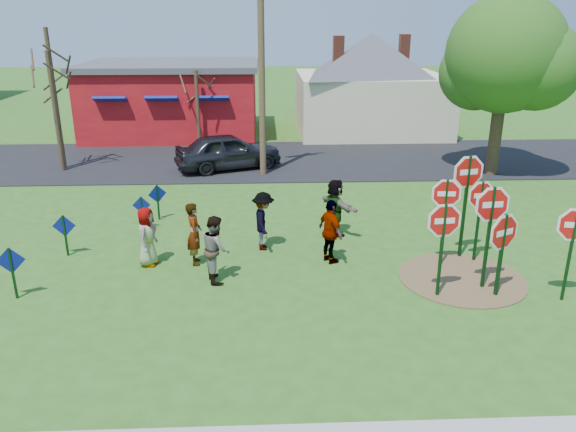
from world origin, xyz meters
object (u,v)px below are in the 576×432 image
(stop_sign_b, at_px, (467,181))
(stop_sign_d, at_px, (481,201))
(stop_sign_a, at_px, (443,229))
(utility_pole, at_px, (262,66))
(leafy_tree, at_px, (508,60))
(person_b, at_px, (194,234))
(suv, at_px, (228,151))
(stop_sign_c, at_px, (491,215))
(person_a, at_px, (147,237))

(stop_sign_b, xyz_separation_m, stop_sign_d, (0.31, -0.28, -0.49))
(stop_sign_a, height_order, utility_pole, utility_pole)
(stop_sign_b, distance_m, leafy_tree, 9.66)
(stop_sign_b, bearing_deg, person_b, 167.85)
(stop_sign_d, height_order, suv, stop_sign_d)
(person_b, height_order, utility_pole, utility_pole)
(person_b, distance_m, leafy_tree, 14.79)
(utility_pole, relative_size, leafy_tree, 1.17)
(stop_sign_a, bearing_deg, stop_sign_c, 11.17)
(person_a, bearing_deg, stop_sign_b, -78.28)
(stop_sign_a, bearing_deg, stop_sign_b, 54.53)
(stop_sign_b, xyz_separation_m, leafy_tree, (4.25, 8.31, 2.46))
(stop_sign_a, relative_size, stop_sign_d, 1.03)
(stop_sign_b, height_order, person_b, stop_sign_b)
(person_a, height_order, person_b, person_b)
(stop_sign_b, xyz_separation_m, utility_pole, (-5.45, 8.68, 2.24))
(person_a, bearing_deg, stop_sign_c, -90.75)
(stop_sign_b, bearing_deg, suv, 112.73)
(stop_sign_c, relative_size, leafy_tree, 0.38)
(stop_sign_a, relative_size, leafy_tree, 0.34)
(stop_sign_a, distance_m, person_a, 7.62)
(stop_sign_b, height_order, person_a, stop_sign_b)
(stop_sign_a, height_order, leafy_tree, leafy_tree)
(stop_sign_a, distance_m, stop_sign_b, 2.63)
(person_a, distance_m, person_b, 1.25)
(stop_sign_c, xyz_separation_m, person_b, (-7.24, 1.76, -1.06))
(leafy_tree, bearing_deg, person_b, -143.89)
(suv, xyz_separation_m, leafy_tree, (11.19, -1.33, 3.85))
(person_a, xyz_separation_m, utility_pole, (3.10, 8.81, 3.63))
(person_a, bearing_deg, leafy_tree, -45.75)
(utility_pole, bearing_deg, person_a, -109.38)
(leafy_tree, bearing_deg, stop_sign_d, -114.65)
(stop_sign_d, height_order, person_a, stop_sign_d)
(stop_sign_c, relative_size, utility_pole, 0.33)
(stop_sign_c, height_order, person_a, stop_sign_c)
(stop_sign_b, distance_m, suv, 11.96)
(person_b, height_order, suv, person_b)
(person_b, relative_size, suv, 0.38)
(utility_pole, distance_m, leafy_tree, 9.71)
(person_b, bearing_deg, stop_sign_d, -100.24)
(stop_sign_b, xyz_separation_m, person_a, (-8.55, -0.13, -1.39))
(stop_sign_d, xyz_separation_m, person_a, (-8.86, 0.15, -0.91))
(stop_sign_a, xyz_separation_m, person_b, (-6.01, 2.13, -0.85))
(stop_sign_a, xyz_separation_m, stop_sign_c, (1.23, 0.37, 0.21))
(stop_sign_b, relative_size, stop_sign_c, 1.10)
(stop_sign_d, relative_size, person_a, 1.49)
(stop_sign_d, distance_m, person_b, 7.66)
(stop_sign_a, height_order, suv, stop_sign_a)
(stop_sign_d, distance_m, leafy_tree, 9.91)
(stop_sign_a, height_order, person_a, stop_sign_a)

